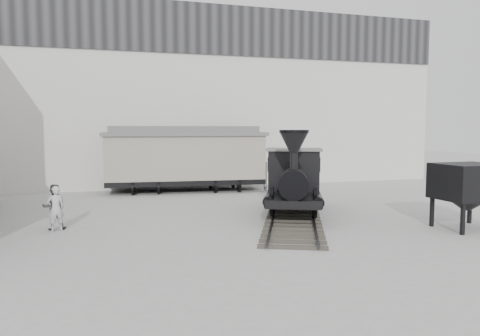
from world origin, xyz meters
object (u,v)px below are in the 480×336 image
object	(u,v)px
boxcar	(185,157)
visitor_a	(56,209)
coal_hopper	(468,186)
visitor_b	(54,207)
locomotive	(294,185)

from	to	relation	value
boxcar	visitor_a	size ratio (longest dim) A/B	5.82
boxcar	coal_hopper	distance (m)	14.99
visitor_a	visitor_b	world-z (taller)	visitor_b
locomotive	coal_hopper	distance (m)	6.47
coal_hopper	boxcar	bearing A→B (deg)	120.01
locomotive	visitor_b	xyz separation A→B (m)	(-9.24, 0.01, -0.46)
locomotive	coal_hopper	xyz separation A→B (m)	(4.95, -4.16, 0.26)
visitor_b	boxcar	bearing A→B (deg)	-129.88
locomotive	visitor_b	bearing A→B (deg)	-156.31
visitor_a	boxcar	bearing A→B (deg)	-143.77
visitor_a	coal_hopper	distance (m)	14.67
visitor_a	visitor_b	distance (m)	0.25
boxcar	visitor_a	bearing A→B (deg)	-119.53
visitor_a	visitor_b	bearing A→B (deg)	-90.61
visitor_a	coal_hopper	world-z (taller)	coal_hopper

